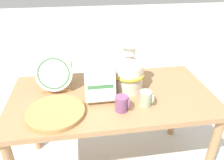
# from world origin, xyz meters

# --- Properties ---
(display_table) EXTENTS (1.36, 0.70, 0.71)m
(display_table) POSITION_xyz_m (0.00, 0.00, 0.62)
(display_table) COLOR #9E754C
(display_table) RESTS_ON ground_plane
(ceramic_vase) EXTENTS (0.22, 0.22, 0.33)m
(ceramic_vase) POSITION_xyz_m (0.12, 0.05, 0.85)
(ceramic_vase) COLOR silver
(ceramic_vase) RESTS_ON display_table
(dish_rack_round_plates) EXTENTS (0.24, 0.19, 0.26)m
(dish_rack_round_plates) POSITION_xyz_m (-0.37, 0.13, 0.82)
(dish_rack_round_plates) COLOR tan
(dish_rack_round_plates) RESTS_ON display_table
(dish_rack_square_plates) EXTENTS (0.20, 0.18, 0.21)m
(dish_rack_square_plates) POSITION_xyz_m (-0.08, -0.03, 0.79)
(dish_rack_square_plates) COLOR tan
(dish_rack_square_plates) RESTS_ON display_table
(wicker_charger_stack) EXTENTS (0.34, 0.34, 0.03)m
(wicker_charger_stack) POSITION_xyz_m (-0.36, -0.16, 0.72)
(wicker_charger_stack) COLOR #AD7F47
(wicker_charger_stack) RESTS_ON display_table
(mug_sage_glaze) EXTENTS (0.08, 0.08, 0.10)m
(mug_sage_glaze) POSITION_xyz_m (0.19, -0.15, 0.76)
(mug_sage_glaze) COLOR #9EB28E
(mug_sage_glaze) RESTS_ON display_table
(mug_plum_glaze) EXTENTS (0.08, 0.08, 0.10)m
(mug_plum_glaze) POSITION_xyz_m (0.03, -0.18, 0.76)
(mug_plum_glaze) COLOR #7A4770
(mug_plum_glaze) RESTS_ON display_table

